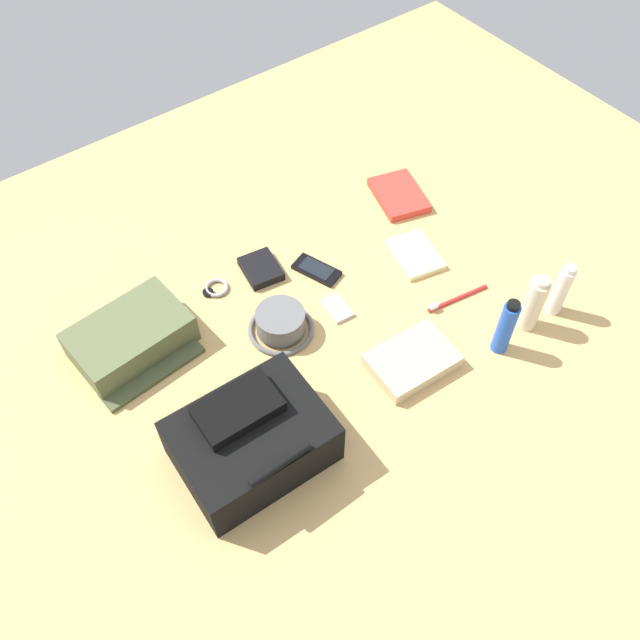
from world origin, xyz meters
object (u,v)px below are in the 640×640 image
Objects in this scene: lotion_bottle at (534,304)px; deodorant_spray at (506,327)px; media_player at (337,308)px; notepad at (415,255)px; wallet at (261,269)px; toothbrush at (454,299)px; folded_towel at (412,361)px; backpack at (251,439)px; bucket_hat at (281,323)px; paperback_novel at (399,195)px; cell_phone at (317,270)px; toothpaste_tube at (561,290)px; wristwatch at (216,288)px; toiletry_pouch at (131,338)px.

deodorant_spray is (0.11, 0.01, 0.00)m from lotion_bottle.
notepad is at bearing -176.51° from media_player.
wallet is 0.42m from notepad.
toothbrush is at bearing 148.26° from media_player.
folded_towel is at bearing 59.78° from notepad.
backpack reaches higher than bucket_hat.
bucket_hat is at bearing -11.28° from media_player.
paperback_novel is 0.58m from folded_towel.
notepad is at bearing 154.56° from cell_phone.
paperback_novel is 1.36× the size of notepad.
paperback_novel is (0.04, -0.55, -0.07)m from toothpaste_tube.
folded_towel is at bearing -12.64° from toothpaste_tube.
toothpaste_tube is 0.55m from media_player.
bucket_hat is 1.84× the size of media_player.
backpack is at bearing 63.62° from wallet.
lotion_bottle reaches higher than bucket_hat.
bucket_hat is at bearing 106.48° from wristwatch.
toothpaste_tube is at bearing 148.56° from bucket_hat.
folded_towel reaches higher than wallet.
toothbrush is at bearing 69.97° from paperback_novel.
notepad is (-0.67, -0.23, -0.06)m from backpack.
toiletry_pouch reaches higher than cell_phone.
toiletry_pouch is 0.81m from toothbrush.
toiletry_pouch is 1.44× the size of folded_towel.
backpack is 0.71m from notepad.
toothpaste_tube is 0.39m from notepad.
wallet is (0.52, -0.55, -0.07)m from toothpaste_tube.
lotion_bottle is at bearing 165.57° from folded_towel.
backpack is at bearing 4.44° from toothbrush.
wallet is (0.33, -0.55, -0.07)m from deodorant_spray.
toothbrush reaches higher than media_player.
media_player is (0.35, -0.32, -0.08)m from lotion_bottle.
media_player is 0.59× the size of notepad.
toothpaste_tube is 0.62m from cell_phone.
lotion_bottle is 1.23× the size of cell_phone.
paperback_novel is at bearing -105.56° from deodorant_spray.
cell_phone is at bearing -89.26° from folded_towel.
wallet is at bearing -176.87° from toiletry_pouch.
paperback_novel is 2.29× the size of media_player.
cell_phone is (0.31, -0.45, -0.08)m from lotion_bottle.
deodorant_spray reaches higher than toothpaste_tube.
toiletry_pouch is at bearing -36.73° from deodorant_spray.
cell_phone is 0.37m from toothbrush.
notepad is (-0.04, -0.35, -0.08)m from deodorant_spray.
folded_towel is (-0.04, 0.24, 0.01)m from media_player.
media_player is at bearing 156.88° from toiletry_pouch.
deodorant_spray reaches higher than notepad.
bucket_hat is 1.19× the size of cell_phone.
wallet is at bearing -109.64° from bucket_hat.
paperback_novel is at bearing -161.05° from bucket_hat.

